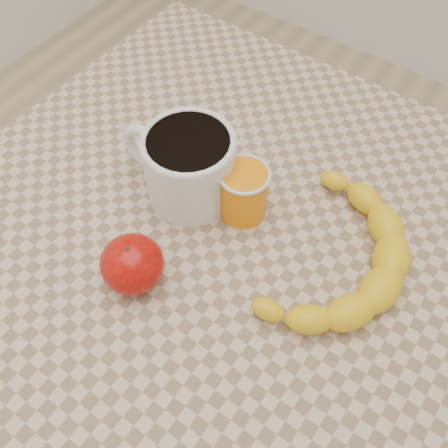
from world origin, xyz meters
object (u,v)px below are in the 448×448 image
Objects in this scene: orange_juice_glass at (244,192)px; banana at (336,256)px; apple at (132,264)px; table at (224,264)px; coffee_mug at (188,164)px.

orange_juice_glass is 0.26× the size of banana.
orange_juice_glass is at bearing 73.03° from apple.
orange_juice_glass is 0.15m from banana.
banana is (0.15, 0.04, 0.11)m from table.
table is at bearing 67.40° from apple.
table is at bearing -162.26° from banana.
coffee_mug is 0.23m from banana.
coffee_mug is at bearing 101.46° from apple.
orange_juice_glass reaches higher than table.
orange_juice_glass is 0.18m from apple.
table is 4.45× the size of coffee_mug.
orange_juice_glass is at bearing 89.81° from table.
coffee_mug reaches higher than orange_juice_glass.
coffee_mug is 0.16m from apple.
apple reaches higher than table.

